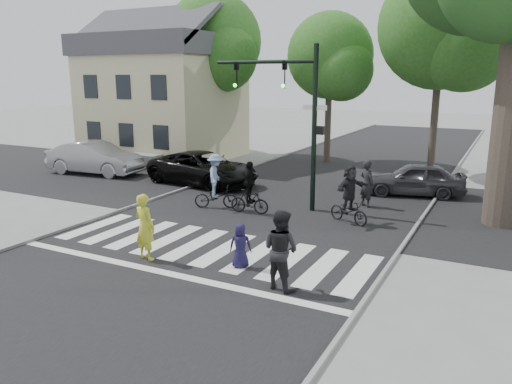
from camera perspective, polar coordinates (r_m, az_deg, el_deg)
ground at (r=14.03m, az=-7.54°, el=-7.46°), size 120.00×120.00×0.00m
road_stem at (r=18.13m, az=1.51°, el=-2.54°), size 10.00×70.00×0.01m
road_cross at (r=20.78m, az=5.14°, el=-0.54°), size 70.00×10.00×0.01m
curb_left at (r=20.75m, az=-11.12°, el=-0.63°), size 0.10×70.00×0.10m
curb_right at (r=16.64m, az=17.39°, el=-4.45°), size 0.10×70.00×0.10m
crosswalk at (r=14.54m, az=-6.05°, el=-6.63°), size 10.00×3.85×0.01m
traffic_signal at (r=18.42m, az=4.25°, el=9.99°), size 4.45×0.29×6.00m
bg_tree_0 at (r=34.21m, az=-11.59°, el=14.98°), size 5.46×5.20×8.97m
bg_tree_1 at (r=30.90m, az=-4.68°, el=16.37°), size 6.09×5.80×9.80m
bg_tree_2 at (r=28.90m, az=8.79°, el=14.75°), size 5.04×4.80×8.40m
bg_tree_3 at (r=26.26m, az=21.05°, el=16.77°), size 6.30×6.00×10.20m
house at (r=31.24m, az=-10.49°, el=10.92°), size 8.40×8.10×8.82m
pedestrian_woman at (r=13.84m, az=-12.59°, el=-3.92°), size 0.73×0.54×1.85m
pedestrian_child at (r=13.06m, az=-1.80°, el=-6.14°), size 0.68×0.58×1.19m
pedestrian_adult at (r=11.71m, az=2.83°, el=-6.58°), size 1.09×0.95×1.92m
cyclist_left at (r=18.84m, az=-4.61°, el=0.82°), size 1.72×1.22×2.07m
cyclist_mid at (r=18.08m, az=-0.75°, el=-0.02°), size 1.50×0.93×1.92m
cyclist_right at (r=17.14m, az=10.63°, el=-0.61°), size 1.67×1.54×2.01m
car_suv at (r=23.05m, az=-6.06°, el=2.70°), size 5.73×3.28×1.50m
car_silver at (r=26.68m, az=-17.92°, el=3.72°), size 5.17×2.26×1.65m
car_grey at (r=21.88m, az=17.64°, el=1.43°), size 4.35×2.58×1.39m
bystander_dark at (r=19.41m, az=12.56°, el=0.93°), size 0.79×0.72×1.81m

